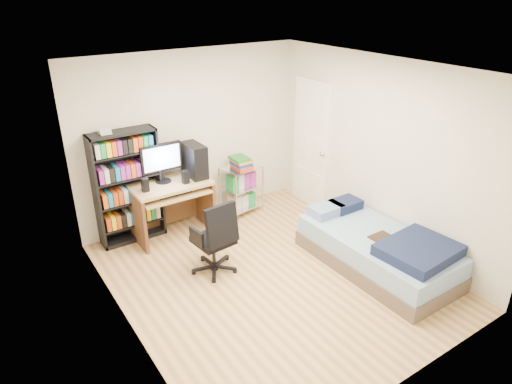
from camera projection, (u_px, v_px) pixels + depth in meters
room at (272, 183)px, 5.11m from camera, size 3.58×4.08×2.58m
media_shelf at (128, 186)px, 6.14m from camera, size 0.88×0.29×1.63m
computer_desk at (176, 185)px, 6.35m from camera, size 1.07×0.62×1.35m
office_chair at (216, 250)px, 5.61m from camera, size 0.63×0.63×0.97m
wire_cart at (241, 176)px, 6.96m from camera, size 0.63×0.50×0.93m
bed at (378, 250)px, 5.71m from camera, size 1.00×2.01×0.57m
door at (311, 144)px, 7.11m from camera, size 0.12×0.80×2.00m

